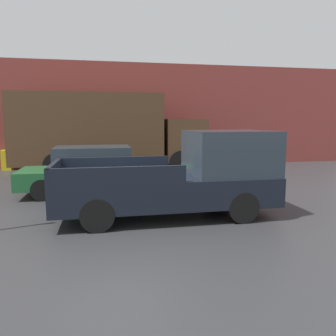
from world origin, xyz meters
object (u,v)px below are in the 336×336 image
at_px(pickup_truck, 186,176).
at_px(delivery_truck, 104,131).
at_px(car, 91,170).
at_px(newspaper_box, 7,160).

xyz_separation_m(pickup_truck, delivery_truck, (-1.97, 7.19, 0.94)).
distance_m(car, newspaper_box, 7.41).
distance_m(pickup_truck, delivery_truck, 7.52).
bearing_deg(newspaper_box, delivery_truck, -22.55).
xyz_separation_m(pickup_truck, newspaper_box, (-6.62, 9.13, -0.48)).
bearing_deg(pickup_truck, newspaper_box, 125.96).
relative_size(pickup_truck, car, 1.23).
height_order(pickup_truck, car, pickup_truck).
bearing_deg(car, delivery_truck, 83.51).
height_order(car, delivery_truck, delivery_truck).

